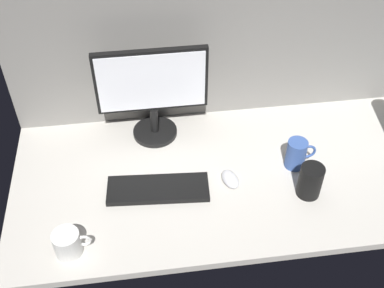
{
  "coord_description": "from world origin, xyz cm",
  "views": [
    {
      "loc": [
        -39.2,
        -122.86,
        132.89
      ],
      "look_at": [
        -13.86,
        0.0,
        14.0
      ],
      "focal_mm": 44.81,
      "sensor_mm": 36.0,
      "label": 1
    }
  ],
  "objects_px": {
    "mouse": "(230,179)",
    "mug_black_travel": "(310,181)",
    "keyboard": "(158,189)",
    "mug_ceramic_white": "(68,243)",
    "mug_ceramic_blue": "(297,154)",
    "monitor": "(152,90)"
  },
  "relations": [
    {
      "from": "mug_black_travel",
      "to": "mouse",
      "type": "bearing_deg",
      "value": 161.59
    },
    {
      "from": "mug_ceramic_blue",
      "to": "mug_black_travel",
      "type": "xyz_separation_m",
      "value": [
        0.01,
        -0.14,
        0.0
      ]
    },
    {
      "from": "keyboard",
      "to": "mug_ceramic_blue",
      "type": "distance_m",
      "value": 0.54
    },
    {
      "from": "mug_black_travel",
      "to": "mug_ceramic_white",
      "type": "height_order",
      "value": "mug_black_travel"
    },
    {
      "from": "monitor",
      "to": "mouse",
      "type": "bearing_deg",
      "value": -50.91
    },
    {
      "from": "mug_black_travel",
      "to": "mug_ceramic_white",
      "type": "bearing_deg",
      "value": -170.6
    },
    {
      "from": "keyboard",
      "to": "mug_ceramic_white",
      "type": "distance_m",
      "value": 0.38
    },
    {
      "from": "mouse",
      "to": "mug_ceramic_blue",
      "type": "relative_size",
      "value": 0.8
    },
    {
      "from": "keyboard",
      "to": "mouse",
      "type": "height_order",
      "value": "mouse"
    },
    {
      "from": "monitor",
      "to": "keyboard",
      "type": "bearing_deg",
      "value": -92.47
    },
    {
      "from": "keyboard",
      "to": "mouse",
      "type": "xyz_separation_m",
      "value": [
        0.27,
        0.01,
        0.01
      ]
    },
    {
      "from": "mug_ceramic_blue",
      "to": "mug_black_travel",
      "type": "relative_size",
      "value": 0.93
    },
    {
      "from": "mouse",
      "to": "mug_ceramic_blue",
      "type": "xyz_separation_m",
      "value": [
        0.26,
        0.05,
        0.04
      ]
    },
    {
      "from": "mug_ceramic_blue",
      "to": "mug_ceramic_white",
      "type": "height_order",
      "value": "mug_ceramic_blue"
    },
    {
      "from": "mouse",
      "to": "mug_black_travel",
      "type": "relative_size",
      "value": 0.74
    },
    {
      "from": "mouse",
      "to": "mug_ceramic_white",
      "type": "relative_size",
      "value": 0.79
    },
    {
      "from": "keyboard",
      "to": "mug_ceramic_blue",
      "type": "height_order",
      "value": "mug_ceramic_blue"
    },
    {
      "from": "monitor",
      "to": "mug_black_travel",
      "type": "bearing_deg",
      "value": -37.58
    },
    {
      "from": "monitor",
      "to": "mug_ceramic_white",
      "type": "bearing_deg",
      "value": -120.51
    },
    {
      "from": "mouse",
      "to": "keyboard",
      "type": "bearing_deg",
      "value": 167.42
    },
    {
      "from": "keyboard",
      "to": "mouse",
      "type": "distance_m",
      "value": 0.27
    },
    {
      "from": "keyboard",
      "to": "monitor",
      "type": "bearing_deg",
      "value": 91.89
    }
  ]
}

